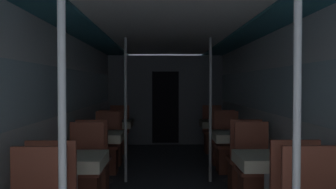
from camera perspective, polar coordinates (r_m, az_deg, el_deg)
name	(u,v)px	position (r m, az deg, el deg)	size (l,w,h in m)	color
wall_left	(63,110)	(5.13, -15.75, -2.33)	(0.05, 9.90, 2.15)	silver
wall_right	(274,110)	(5.18, 15.85, -2.29)	(0.05, 9.90, 2.15)	silver
ceiling_panel	(169,28)	(5.00, 0.14, 10.03)	(2.81, 9.90, 0.07)	white
bulkhead_far	(165,100)	(9.05, -0.40, -0.88)	(2.75, 0.09, 2.15)	slate
support_pole_left_0	(62,156)	(2.11, -15.79, -8.99)	(0.04, 0.04, 2.15)	silver
dining_table_left_1	(73,165)	(3.97, -14.32, -10.44)	(0.65, 0.65, 0.74)	#4C4C51
chair_left_far_1	(85,183)	(4.60, -12.58, -12.98)	(0.41, 0.41, 1.00)	brown
dining_table_left_2	(101,140)	(5.69, -10.18, -6.77)	(0.65, 0.65, 0.74)	#4C4C51
chair_left_near_2	(94,171)	(5.19, -11.20, -11.31)	(0.41, 0.41, 1.00)	brown
chair_left_far_2	(107,154)	(6.31, -9.31, -8.97)	(0.41, 0.41, 1.00)	brown
support_pole_left_2	(126,110)	(5.60, -6.49, -2.36)	(0.04, 0.04, 2.15)	silver
dining_table_left_3	(116,126)	(7.44, -8.00, -4.79)	(0.65, 0.65, 0.74)	#4C4C51
chair_left_near_3	(112,148)	(6.91, -8.58, -8.05)	(0.41, 0.41, 1.00)	brown
chair_left_far_3	(119,139)	(8.05, -7.48, -6.67)	(0.41, 0.41, 1.00)	brown
support_pole_right_0	(297,155)	(2.17, 19.00, -8.72)	(0.04, 0.04, 2.15)	silver
dining_table_right_1	(269,165)	(4.02, 15.12, -10.29)	(0.65, 0.65, 0.74)	#4C4C51
chair_right_far_1	(254,182)	(4.65, 13.03, -12.85)	(0.41, 0.41, 1.00)	brown
dining_table_right_2	(235,139)	(5.73, 10.13, -6.71)	(0.65, 0.65, 0.74)	#4C4C51
chair_right_near_2	(243,170)	(5.23, 11.37, -11.22)	(0.41, 0.41, 1.00)	brown
chair_right_far_2	(228,154)	(6.35, 9.08, -8.92)	(0.41, 0.41, 1.00)	brown
support_pole_right_2	(210,110)	(5.62, 6.47, -2.35)	(0.04, 0.04, 2.15)	silver
dining_table_right_3	(217,126)	(7.46, 7.48, -4.77)	(0.65, 0.65, 0.74)	#4C4C51
chair_right_near_3	(222,148)	(6.94, 8.19, -8.01)	(0.41, 0.41, 1.00)	brown
chair_right_far_3	(213,138)	(8.08, 6.85, -6.64)	(0.41, 0.41, 1.00)	brown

